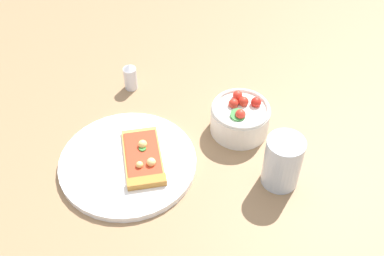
{
  "coord_description": "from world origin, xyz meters",
  "views": [
    {
      "loc": [
        0.6,
        -0.07,
        0.74
      ],
      "look_at": [
        -0.08,
        0.09,
        0.03
      ],
      "focal_mm": 44.77,
      "sensor_mm": 36.0,
      "label": 1
    }
  ],
  "objects_px": {
    "pizza_slice_main": "(144,160)",
    "soda_glass": "(282,163)",
    "plate": "(128,163)",
    "salad_bowl": "(240,117)",
    "pepper_shaker": "(130,76)"
  },
  "relations": [
    {
      "from": "pepper_shaker",
      "to": "soda_glass",
      "type": "bearing_deg",
      "value": 35.04
    },
    {
      "from": "plate",
      "to": "salad_bowl",
      "type": "xyz_separation_m",
      "value": [
        -0.04,
        0.25,
        0.03
      ]
    },
    {
      "from": "plate",
      "to": "pizza_slice_main",
      "type": "bearing_deg",
      "value": 69.06
    },
    {
      "from": "salad_bowl",
      "to": "pizza_slice_main",
      "type": "bearing_deg",
      "value": -75.46
    },
    {
      "from": "salad_bowl",
      "to": "soda_glass",
      "type": "xyz_separation_m",
      "value": [
        0.15,
        0.03,
        0.02
      ]
    },
    {
      "from": "plate",
      "to": "pepper_shaker",
      "type": "xyz_separation_m",
      "value": [
        -0.24,
        0.04,
        0.03
      ]
    },
    {
      "from": "salad_bowl",
      "to": "pepper_shaker",
      "type": "height_order",
      "value": "salad_bowl"
    },
    {
      "from": "pepper_shaker",
      "to": "pizza_slice_main",
      "type": "bearing_deg",
      "value": -2.51
    },
    {
      "from": "pizza_slice_main",
      "to": "soda_glass",
      "type": "relative_size",
      "value": 1.43
    },
    {
      "from": "plate",
      "to": "pizza_slice_main",
      "type": "height_order",
      "value": "pizza_slice_main"
    },
    {
      "from": "plate",
      "to": "pizza_slice_main",
      "type": "relative_size",
      "value": 1.75
    },
    {
      "from": "plate",
      "to": "pizza_slice_main",
      "type": "xyz_separation_m",
      "value": [
        0.01,
        0.03,
        0.01
      ]
    },
    {
      "from": "salad_bowl",
      "to": "pepper_shaker",
      "type": "relative_size",
      "value": 1.83
    },
    {
      "from": "pizza_slice_main",
      "to": "salad_bowl",
      "type": "xyz_separation_m",
      "value": [
        -0.06,
        0.22,
        0.02
      ]
    },
    {
      "from": "soda_glass",
      "to": "pizza_slice_main",
      "type": "bearing_deg",
      "value": -110.79
    }
  ]
}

